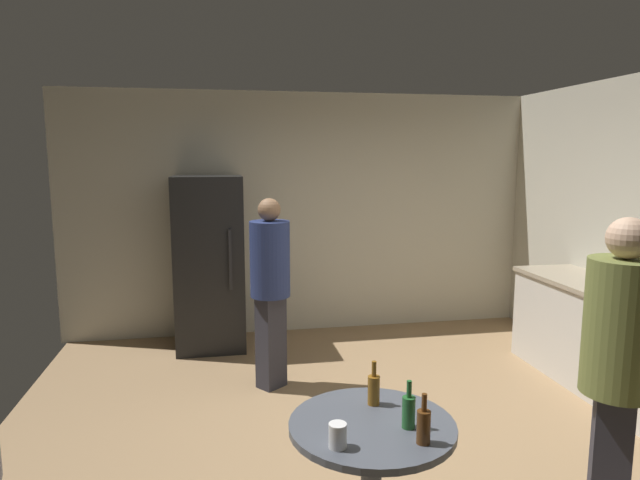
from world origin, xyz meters
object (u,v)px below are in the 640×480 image
(kettle, at_px, (624,285))
(person_in_olive_shirt, at_px, (618,362))
(beer_bottle_amber, at_px, (374,389))
(beer_bottle_green, at_px, (409,411))
(person_in_navy_shirt, at_px, (270,279))
(refrigerator, at_px, (209,263))
(plastic_cup_white, at_px, (338,436))
(foreground_table, at_px, (372,443))
(beer_bottle_brown, at_px, (424,425))

(kettle, xyz_separation_m, person_in_olive_shirt, (-1.28, -1.52, 0.03))
(beer_bottle_amber, relative_size, beer_bottle_green, 1.00)
(person_in_olive_shirt, bearing_deg, person_in_navy_shirt, -23.95)
(refrigerator, distance_m, beer_bottle_amber, 3.26)
(kettle, height_order, person_in_navy_shirt, person_in_navy_shirt)
(kettle, height_order, person_in_olive_shirt, person_in_olive_shirt)
(beer_bottle_amber, bearing_deg, plastic_cup_white, -125.56)
(foreground_table, xyz_separation_m, beer_bottle_amber, (0.06, 0.19, 0.19))
(beer_bottle_amber, height_order, person_in_olive_shirt, person_in_olive_shirt)
(refrigerator, xyz_separation_m, foreground_table, (0.81, -3.33, -0.27))
(kettle, xyz_separation_m, plastic_cup_white, (-2.69, -1.59, -0.18))
(person_in_olive_shirt, distance_m, person_in_navy_shirt, 2.75)
(person_in_navy_shirt, bearing_deg, kettle, 36.21)
(refrigerator, xyz_separation_m, beer_bottle_green, (0.96, -3.41, -0.08))
(person_in_olive_shirt, bearing_deg, beer_bottle_brown, 38.94)
(refrigerator, height_order, plastic_cup_white, refrigerator)
(refrigerator, relative_size, foreground_table, 2.25)
(person_in_olive_shirt, relative_size, person_in_navy_shirt, 1.04)
(kettle, distance_m, beer_bottle_brown, 2.83)
(beer_bottle_brown, height_order, plastic_cup_white, beer_bottle_brown)
(beer_bottle_brown, distance_m, person_in_olive_shirt, 1.05)
(beer_bottle_amber, xyz_separation_m, person_in_olive_shirt, (1.14, -0.31, 0.18))
(refrigerator, distance_m, plastic_cup_white, 3.58)
(plastic_cup_white, relative_size, person_in_navy_shirt, 0.07)
(kettle, distance_m, person_in_navy_shirt, 2.87)
(beer_bottle_amber, height_order, plastic_cup_white, beer_bottle_amber)
(refrigerator, bearing_deg, beer_bottle_brown, -74.67)
(refrigerator, bearing_deg, plastic_cup_white, -80.41)
(beer_bottle_amber, relative_size, person_in_navy_shirt, 0.14)
(kettle, bearing_deg, person_in_navy_shirt, 164.01)
(refrigerator, height_order, person_in_olive_shirt, refrigerator)
(person_in_navy_shirt, bearing_deg, beer_bottle_amber, -28.14)
(foreground_table, bearing_deg, plastic_cup_white, -137.53)
(foreground_table, height_order, beer_bottle_amber, beer_bottle_amber)
(beer_bottle_brown, bearing_deg, refrigerator, 105.33)
(foreground_table, bearing_deg, person_in_navy_shirt, 97.31)
(refrigerator, distance_m, person_in_navy_shirt, 1.26)
(beer_bottle_brown, xyz_separation_m, beer_bottle_green, (-0.02, 0.15, 0.00))
(refrigerator, relative_size, person_in_olive_shirt, 1.05)
(beer_bottle_amber, xyz_separation_m, plastic_cup_white, (-0.27, -0.38, -0.03))
(kettle, bearing_deg, person_in_olive_shirt, -130.08)
(beer_bottle_amber, bearing_deg, beer_bottle_brown, -75.13)
(foreground_table, height_order, person_in_navy_shirt, person_in_navy_shirt)
(beer_bottle_brown, height_order, person_in_navy_shirt, person_in_navy_shirt)
(refrigerator, relative_size, kettle, 7.38)
(foreground_table, distance_m, beer_bottle_amber, 0.27)
(foreground_table, bearing_deg, kettle, 29.38)
(beer_bottle_brown, xyz_separation_m, person_in_olive_shirt, (1.03, 0.10, 0.18))
(beer_bottle_amber, bearing_deg, beer_bottle_green, -70.81)
(kettle, xyz_separation_m, person_in_navy_shirt, (-2.76, 0.79, -0.01))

